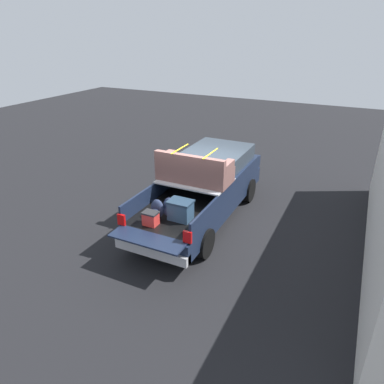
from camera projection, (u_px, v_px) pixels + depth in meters
name	position (u px, v px, depth m)	size (l,w,h in m)	color
ground_plane	(201.00, 218.00, 10.62)	(40.00, 40.00, 0.00)	black
pickup_truck	(206.00, 185.00, 10.51)	(6.05, 2.06, 2.23)	#162138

